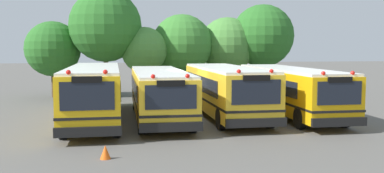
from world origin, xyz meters
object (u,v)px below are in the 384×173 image
tree_1 (107,27)px  tree_5 (261,36)px  tree_2 (145,50)px  tree_4 (227,45)px  school_bus_0 (94,91)px  traffic_cone (105,152)px  school_bus_1 (159,92)px  school_bus_3 (289,89)px  school_bus_2 (226,89)px  tree_3 (184,43)px  tree_0 (54,48)px

tree_1 → tree_5: tree_1 is taller
tree_2 → tree_4: bearing=16.7°
school_bus_0 → traffic_cone: school_bus_0 is taller
school_bus_1 → school_bus_3: size_ratio=0.98×
school_bus_3 → tree_4: 11.79m
school_bus_0 → tree_5: bearing=-138.0°
school_bus_1 → tree_4: 13.45m
tree_2 → traffic_cone: bearing=-97.6°
school_bus_1 → school_bus_2: school_bus_2 is taller
school_bus_3 → tree_5: size_ratio=1.55×
school_bus_3 → tree_3: tree_3 is taller
school_bus_1 → tree_3: tree_3 is taller
school_bus_0 → tree_2: (3.06, 9.68, 1.94)m
school_bus_0 → tree_5: size_ratio=1.64×
school_bus_3 → tree_1: size_ratio=1.41×
tree_4 → school_bus_0: bearing=-129.4°
tree_1 → tree_4: bearing=11.1°
school_bus_3 → tree_3: bearing=-69.9°
tree_3 → tree_4: tree_3 is taller
school_bus_3 → tree_4: tree_4 is taller
tree_1 → tree_3: 5.90m
tree_3 → school_bus_3: bearing=-69.7°
tree_5 → tree_2: bearing=-169.9°
school_bus_3 → tree_1: (-9.69, 9.74, 3.67)m
tree_2 → tree_1: bearing=176.6°
tree_1 → tree_4: (9.17, 1.79, -1.31)m
school_bus_1 → traffic_cone: school_bus_1 is taller
tree_2 → school_bus_3: bearing=-53.8°
tree_2 → tree_3: (3.01, 1.24, 0.48)m
school_bus_0 → school_bus_1: (3.17, 0.03, -0.11)m
tree_2 → tree_4: 6.79m
school_bus_0 → tree_0: tree_0 is taller
tree_0 → tree_1: bearing=-13.0°
school_bus_3 → tree_2: bearing=-54.0°
school_bus_3 → traffic_cone: (-9.33, -7.67, -1.15)m
tree_3 → traffic_cone: 19.59m
traffic_cone → tree_5: bearing=58.6°
traffic_cone → tree_1: bearing=91.2°
school_bus_1 → school_bus_2: size_ratio=1.04×
school_bus_0 → tree_4: 15.22m
school_bus_1 → tree_4: bearing=-118.8°
school_bus_2 → tree_3: 11.03m
school_bus_3 → traffic_cone: bearing=39.1°
tree_0 → tree_1: tree_1 is taller
school_bus_0 → school_bus_1: bearing=179.8°
school_bus_2 → school_bus_3: school_bus_2 is taller
school_bus_0 → school_bus_3: (10.08, 0.09, -0.08)m
school_bus_3 → tree_3: (-4.02, 10.83, 2.50)m
school_bus_0 → school_bus_2: bearing=-179.1°
school_bus_3 → traffic_cone: 12.13m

